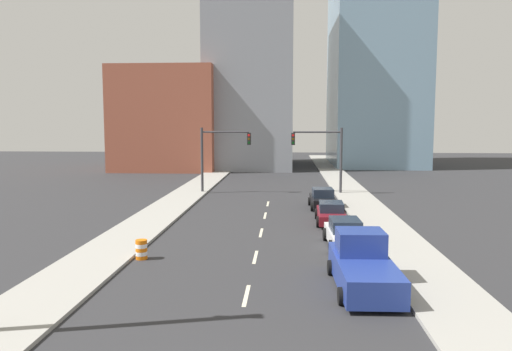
% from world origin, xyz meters
% --- Properties ---
extents(sidewalk_left, '(3.25, 88.50, 0.15)m').
position_xyz_m(sidewalk_left, '(-7.53, 44.25, 0.08)').
color(sidewalk_left, '#9E9B93').
rests_on(sidewalk_left, ground).
extents(sidewalk_right, '(3.25, 88.50, 0.15)m').
position_xyz_m(sidewalk_right, '(7.53, 44.25, 0.08)').
color(sidewalk_right, '#9E9B93').
rests_on(sidewalk_right, ground).
extents(lane_stripe_at_8m, '(0.16, 2.40, 0.01)m').
position_xyz_m(lane_stripe_at_8m, '(0.00, 8.47, 0.00)').
color(lane_stripe_at_8m, beige).
rests_on(lane_stripe_at_8m, ground).
extents(lane_stripe_at_14m, '(0.16, 2.40, 0.01)m').
position_xyz_m(lane_stripe_at_14m, '(0.00, 13.94, 0.00)').
color(lane_stripe_at_14m, beige).
rests_on(lane_stripe_at_14m, ground).
extents(lane_stripe_at_19m, '(0.16, 2.40, 0.01)m').
position_xyz_m(lane_stripe_at_19m, '(0.00, 19.38, 0.00)').
color(lane_stripe_at_19m, beige).
rests_on(lane_stripe_at_19m, ground).
extents(lane_stripe_at_25m, '(0.16, 2.40, 0.01)m').
position_xyz_m(lane_stripe_at_25m, '(0.00, 24.92, 0.00)').
color(lane_stripe_at_25m, beige).
rests_on(lane_stripe_at_25m, ground).
extents(lane_stripe_at_30m, '(0.16, 2.40, 0.01)m').
position_xyz_m(lane_stripe_at_30m, '(0.00, 30.05, 0.00)').
color(lane_stripe_at_30m, beige).
rests_on(lane_stripe_at_30m, ground).
extents(building_brick_left, '(14.00, 16.00, 14.07)m').
position_xyz_m(building_brick_left, '(-15.06, 61.32, 7.04)').
color(building_brick_left, '#9E513D').
rests_on(building_brick_left, ground).
extents(building_office_center, '(12.00, 20.00, 28.55)m').
position_xyz_m(building_office_center, '(-3.75, 65.32, 14.27)').
color(building_office_center, gray).
rests_on(building_office_center, ground).
extents(building_glass_right, '(13.00, 20.00, 32.51)m').
position_xyz_m(building_glass_right, '(14.94, 69.32, 16.26)').
color(building_glass_right, '#7A9EB7').
rests_on(building_glass_right, ground).
extents(traffic_signal_left, '(4.68, 0.35, 6.10)m').
position_xyz_m(traffic_signal_left, '(-5.01, 35.94, 3.99)').
color(traffic_signal_left, '#38383D').
rests_on(traffic_signal_left, ground).
extents(traffic_signal_right, '(4.68, 0.35, 6.10)m').
position_xyz_m(traffic_signal_right, '(5.11, 35.94, 3.99)').
color(traffic_signal_right, '#38383D').
rests_on(traffic_signal_right, ground).
extents(traffic_barrel, '(0.56, 0.56, 0.95)m').
position_xyz_m(traffic_barrel, '(-5.47, 13.23, 0.47)').
color(traffic_barrel, orange).
rests_on(traffic_barrel, ground).
extents(pickup_truck_blue, '(2.54, 5.82, 2.17)m').
position_xyz_m(pickup_truck_blue, '(4.57, 9.71, 0.87)').
color(pickup_truck_blue, navy).
rests_on(pickup_truck_blue, ground).
extents(sedan_white, '(2.12, 4.69, 1.50)m').
position_xyz_m(sedan_white, '(4.62, 16.24, 0.69)').
color(sedan_white, silver).
rests_on(sedan_white, ground).
extents(sedan_maroon, '(2.10, 4.56, 1.39)m').
position_xyz_m(sedan_maroon, '(4.44, 22.54, 0.65)').
color(sedan_maroon, maroon).
rests_on(sedan_maroon, ground).
extents(sedan_black, '(2.12, 4.36, 1.54)m').
position_xyz_m(sedan_black, '(4.29, 28.27, 0.69)').
color(sedan_black, black).
rests_on(sedan_black, ground).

